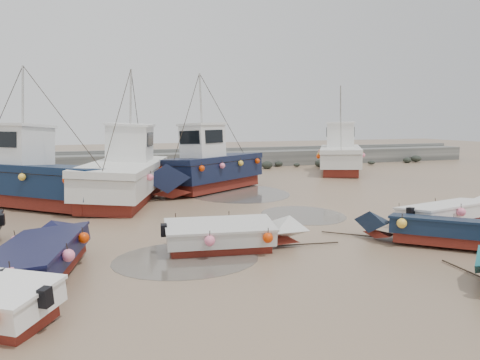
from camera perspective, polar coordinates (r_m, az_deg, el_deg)
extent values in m
plane|color=#917254|center=(15.20, -0.94, -7.35)|extent=(120.00, 120.00, 0.00)
cube|color=slate|center=(36.37, -12.18, 2.15)|extent=(60.00, 2.20, 1.20)
cube|color=slate|center=(37.51, -12.46, 3.41)|extent=(60.00, 0.60, 0.25)
ellipsoid|color=black|center=(34.56, -3.09, 1.52)|extent=(0.84, 0.86, 0.51)
ellipsoid|color=black|center=(36.85, 0.25, 1.98)|extent=(0.98, 1.07, 0.72)
ellipsoid|color=black|center=(38.58, 9.69, 2.02)|extent=(0.78, 0.90, 0.59)
ellipsoid|color=black|center=(43.82, 19.70, 2.29)|extent=(0.68, 0.72, 0.52)
ellipsoid|color=black|center=(40.91, 15.71, 2.07)|extent=(0.60, 0.70, 0.31)
ellipsoid|color=black|center=(34.56, -20.19, 1.16)|extent=(0.99, 0.80, 0.58)
ellipsoid|color=black|center=(37.87, 6.92, 1.84)|extent=(0.54, 0.46, 0.30)
ellipsoid|color=black|center=(37.01, 3.31, 1.79)|extent=(0.61, 0.47, 0.46)
ellipsoid|color=black|center=(44.88, 20.66, 2.47)|extent=(0.92, 0.97, 0.58)
ellipsoid|color=black|center=(34.38, -18.91, 0.96)|extent=(0.61, 0.53, 0.32)
ellipsoid|color=black|center=(38.10, 4.75, 1.98)|extent=(0.67, 0.55, 0.43)
ellipsoid|color=black|center=(33.73, -27.18, 0.70)|extent=(1.09, 0.88, 0.72)
ellipsoid|color=black|center=(33.86, -23.87, 0.65)|extent=(0.65, 0.60, 0.37)
ellipsoid|color=black|center=(36.38, 3.34, 1.85)|extent=(0.88, 0.64, 0.62)
ellipsoid|color=black|center=(33.92, -13.17, 1.10)|extent=(0.64, 0.62, 0.48)
ellipsoid|color=black|center=(36.75, 0.38, 1.73)|extent=(0.55, 0.45, 0.29)
cylinder|color=#575046|center=(13.32, -6.56, -9.54)|extent=(4.12, 4.12, 0.01)
cylinder|color=#575046|center=(19.24, 7.69, -4.23)|extent=(3.32, 3.32, 0.01)
cylinder|color=#575046|center=(24.58, -0.34, -1.60)|extent=(5.32, 5.32, 0.01)
cube|color=black|center=(9.37, -22.39, -13.03)|extent=(0.27, 0.28, 0.35)
sphere|color=#DD3905|center=(10.90, -25.90, -10.71)|extent=(0.30, 0.30, 0.30)
cube|color=maroon|center=(12.78, -23.33, -10.18)|extent=(2.35, 4.01, 0.30)
cube|color=black|center=(12.67, -23.42, -8.56)|extent=(2.67, 4.34, 0.45)
pyramid|color=black|center=(14.78, -20.83, -4.39)|extent=(1.90, 1.11, 0.90)
cube|color=brown|center=(12.63, -23.46, -7.84)|extent=(2.18, 3.63, 0.10)
cube|color=black|center=(12.61, -23.48, -7.44)|extent=(2.76, 4.45, 0.07)
cube|color=black|center=(10.72, -26.81, -10.69)|extent=(0.26, 0.23, 0.35)
cylinder|color=black|center=(15.89, -19.81, -7.03)|extent=(0.50, 1.95, 0.04)
sphere|color=#DD3905|center=(11.64, -19.79, -9.26)|extent=(0.30, 0.30, 0.30)
sphere|color=#DD3905|center=(13.14, -18.16, -7.27)|extent=(0.30, 0.30, 0.30)
sphere|color=#DD3905|center=(14.44, -25.43, -6.31)|extent=(0.30, 0.30, 0.30)
cylinder|color=black|center=(13.37, 26.10, -10.10)|extent=(0.21, 2.00, 0.04)
cube|color=maroon|center=(18.66, 24.04, -4.74)|extent=(3.80, 2.00, 0.30)
cube|color=silver|center=(18.58, 24.10, -3.61)|extent=(4.11, 2.28, 0.45)
cube|color=brown|center=(18.55, 24.13, -3.11)|extent=(3.44, 1.85, 0.10)
cube|color=silver|center=(18.54, 24.14, -2.83)|extent=(4.21, 2.35, 0.07)
cube|color=black|center=(16.94, 20.23, -3.84)|extent=(0.22, 0.25, 0.35)
sphere|color=#DD3905|center=(17.86, 18.98, -3.44)|extent=(0.30, 0.30, 0.30)
sphere|color=#DD3905|center=(17.67, 25.51, -3.89)|extent=(0.30, 0.30, 0.30)
sphere|color=#DD3905|center=(19.47, 22.85, -2.74)|extent=(0.30, 0.30, 0.30)
cube|color=black|center=(16.73, -27.04, -4.34)|extent=(0.19, 0.22, 0.35)
cube|color=maroon|center=(14.04, -2.50, -7.98)|extent=(3.06, 1.63, 0.30)
cube|color=beige|center=(13.94, -2.51, -6.50)|extent=(3.30, 1.88, 0.45)
pyramid|color=beige|center=(14.25, 5.12, -4.35)|extent=(0.91, 1.52, 0.90)
cube|color=brown|center=(13.90, -2.51, -5.84)|extent=(2.76, 1.52, 0.10)
cube|color=beige|center=(13.88, -2.51, -5.47)|extent=(3.38, 1.94, 0.07)
cube|color=black|center=(13.75, -9.28, -6.03)|extent=(0.21, 0.24, 0.35)
cylinder|color=black|center=(14.73, 8.24, -7.79)|extent=(1.98, 0.33, 0.04)
sphere|color=#DD3905|center=(14.60, -7.86, -5.49)|extent=(0.30, 0.30, 0.30)
sphere|color=#DD3905|center=(13.05, -3.75, -7.00)|extent=(0.30, 0.30, 0.30)
sphere|color=#DD3905|center=(14.79, -1.42, -5.26)|extent=(0.30, 0.30, 0.30)
sphere|color=#DD3905|center=(13.36, 3.35, -6.65)|extent=(0.30, 0.30, 0.30)
cube|color=maroon|center=(15.91, 24.57, -6.81)|extent=(3.45, 3.36, 0.30)
cube|color=black|center=(15.82, 24.65, -5.49)|extent=(3.80, 3.71, 0.45)
pyramid|color=black|center=(15.83, 16.77, -3.45)|extent=(1.63, 1.67, 0.90)
cube|color=brown|center=(15.79, 24.68, -4.91)|extent=(3.15, 3.07, 0.10)
cube|color=black|center=(15.77, 24.70, -4.59)|extent=(3.90, 3.81, 0.07)
cylinder|color=black|center=(16.15, 13.41, -6.55)|extent=(1.49, 1.40, 0.04)
sphere|color=#DD3905|center=(16.71, 24.61, -4.45)|extent=(0.30, 0.30, 0.30)
sphere|color=#DD3905|center=(14.92, 19.07, -5.56)|extent=(0.30, 0.30, 0.30)
cube|color=maroon|center=(22.62, -23.31, -2.32)|extent=(6.58, 6.44, 0.55)
cube|color=#0B1A32|center=(22.51, -23.41, -0.44)|extent=(7.23, 7.08, 0.95)
cube|color=brown|center=(22.45, -23.48, 0.86)|extent=(7.03, 6.88, 0.08)
cube|color=#0B1A32|center=(22.43, -23.49, 1.22)|extent=(7.38, 7.23, 0.30)
cube|color=white|center=(23.12, -25.33, 3.70)|extent=(2.72, 2.72, 1.70)
cube|color=white|center=(23.09, -25.46, 5.95)|extent=(2.94, 2.94, 0.12)
cube|color=black|center=(23.89, -26.97, 4.32)|extent=(1.12, 1.17, 0.68)
cylinder|color=#B7B7B2|center=(23.11, -25.65, 9.32)|extent=(0.10, 0.10, 2.60)
sphere|color=pink|center=(19.34, -20.62, -0.45)|extent=(0.30, 0.30, 0.30)
sphere|color=pink|center=(22.24, -17.61, 0.66)|extent=(0.30, 0.30, 0.30)
sphere|color=pink|center=(21.08, -25.23, -0.07)|extent=(0.30, 0.30, 0.30)
sphere|color=pink|center=(23.88, -21.88, 0.92)|extent=(0.30, 0.30, 0.30)
sphere|color=pink|center=(25.63, -25.59, 1.14)|extent=(0.30, 0.30, 0.30)
cube|color=maroon|center=(22.76, -13.93, -1.87)|extent=(4.67, 7.81, 0.55)
cube|color=silver|center=(22.65, -13.99, 0.01)|extent=(5.23, 8.47, 0.95)
pyramid|color=silver|center=(27.00, -11.79, 2.74)|extent=(3.06, 2.25, 1.40)
cube|color=brown|center=(22.59, -14.04, 1.30)|extent=(5.07, 8.26, 0.08)
cube|color=silver|center=(22.58, -14.05, 1.65)|extent=(5.35, 8.66, 0.30)
cube|color=white|center=(23.56, -13.50, 4.28)|extent=(2.47, 2.52, 1.70)
cube|color=white|center=(23.53, -13.57, 6.49)|extent=(2.67, 2.72, 0.12)
cube|color=black|center=(24.55, -12.98, 5.01)|extent=(1.56, 0.59, 0.68)
cylinder|color=#B7B7B2|center=(23.55, -13.67, 9.80)|extent=(0.10, 0.10, 2.60)
cylinder|color=black|center=(28.35, -11.23, -0.47)|extent=(1.04, 2.85, 0.05)
sphere|color=pink|center=(20.01, -20.31, -0.18)|extent=(0.30, 0.30, 0.30)
sphere|color=pink|center=(20.75, -11.05, 0.41)|extent=(0.30, 0.30, 0.30)
sphere|color=pink|center=(23.01, -17.63, 0.88)|extent=(0.30, 0.30, 0.30)
sphere|color=pink|center=(23.87, -9.65, 1.36)|extent=(0.30, 0.30, 0.30)
sphere|color=pink|center=(26.05, -15.58, 1.69)|extent=(0.30, 0.30, 0.30)
cube|color=maroon|center=(25.74, -3.10, -0.58)|extent=(5.82, 4.83, 0.55)
cube|color=black|center=(25.65, -3.11, 1.08)|extent=(6.36, 5.34, 0.95)
pyramid|color=black|center=(22.88, -8.86, 1.98)|extent=(2.44, 2.65, 1.40)
cube|color=brown|center=(25.60, -3.12, 2.22)|extent=(6.19, 5.19, 0.08)
cube|color=black|center=(25.58, -3.12, 2.53)|extent=(6.50, 5.46, 0.30)
cube|color=white|center=(24.87, -4.36, 4.62)|extent=(2.54, 2.42, 1.70)
cube|color=white|center=(24.84, -4.38, 6.72)|extent=(2.74, 2.62, 0.12)
cube|color=black|center=(24.09, -5.93, 5.12)|extent=(0.79, 1.13, 0.68)
cylinder|color=#B7B7B2|center=(24.86, -4.41, 9.85)|extent=(0.10, 0.10, 2.60)
cylinder|color=black|center=(22.36, -10.70, -2.58)|extent=(2.50, 1.74, 0.05)
sphere|color=pink|center=(26.86, 2.25, 2.13)|extent=(0.30, 0.30, 0.30)
sphere|color=pink|center=(27.66, -2.98, 2.28)|extent=(0.30, 0.30, 0.30)
sphere|color=pink|center=(25.51, 0.21, 1.85)|extent=(0.30, 0.30, 0.30)
sphere|color=pink|center=(26.40, -5.21, 2.02)|extent=(0.30, 0.30, 0.30)
sphere|color=pink|center=(24.21, -2.05, 1.54)|extent=(0.30, 0.30, 0.30)
sphere|color=pink|center=(25.20, -7.65, 1.72)|extent=(0.30, 0.30, 0.30)
sphere|color=pink|center=(22.94, -4.56, 1.19)|extent=(0.30, 0.30, 0.30)
cube|color=maroon|center=(34.35, 12.13, 1.30)|extent=(5.04, 6.32, 0.55)
cube|color=silver|center=(34.28, 12.16, 2.54)|extent=(5.62, 6.91, 0.95)
pyramid|color=silver|center=(37.98, 12.10, 4.07)|extent=(3.05, 2.61, 1.40)
cube|color=brown|center=(34.24, 12.18, 3.40)|extent=(5.45, 6.72, 0.08)
cube|color=silver|center=(34.23, 12.19, 3.64)|extent=(5.74, 7.06, 0.30)
cube|color=white|center=(35.05, 12.21, 5.31)|extent=(2.65, 2.69, 1.70)
cube|color=white|center=(35.03, 12.25, 6.80)|extent=(2.86, 2.90, 0.12)
cube|color=black|center=(36.07, 12.19, 5.77)|extent=(1.41, 0.87, 0.68)
cylinder|color=#B7B7B2|center=(35.05, 12.31, 9.02)|extent=(0.10, 0.10, 2.60)
cylinder|color=black|center=(39.20, 12.01, 1.69)|extent=(1.58, 2.60, 0.05)
sphere|color=pink|center=(31.70, 9.59, 2.86)|extent=(0.30, 0.30, 0.30)
sphere|color=pink|center=(32.61, 14.81, 2.84)|extent=(0.30, 0.30, 0.30)
sphere|color=pink|center=(33.40, 9.68, 3.09)|extent=(0.30, 0.30, 0.30)
sphere|color=pink|center=(34.31, 14.63, 3.07)|extent=(0.30, 0.30, 0.30)
sphere|color=pink|center=(35.10, 9.75, 3.30)|extent=(0.30, 0.30, 0.30)
sphere|color=pink|center=(36.00, 14.47, 3.27)|extent=(0.30, 0.30, 0.30)
sphere|color=pink|center=(36.80, 9.82, 3.49)|extent=(0.30, 0.30, 0.30)
imported|color=#191D33|center=(19.93, -15.35, -4.03)|extent=(0.70, 0.56, 1.67)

